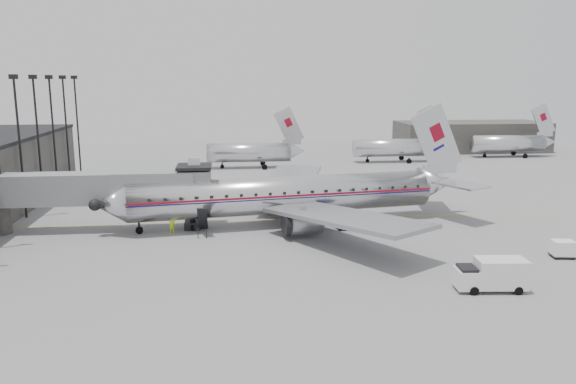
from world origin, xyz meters
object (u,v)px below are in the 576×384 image
object	(u,v)px
airliner	(291,195)
baggage_cart_white	(563,249)
ramp_worker	(172,224)
baggage_cart_navy	(346,221)
service_van	(492,274)

from	to	relation	value
airliner	baggage_cart_white	world-z (taller)	airliner
airliner	ramp_worker	world-z (taller)	airliner
baggage_cart_white	airliner	bearing A→B (deg)	156.10
baggage_cart_navy	baggage_cart_white	size ratio (longest dim) A/B	1.04
airliner	ramp_worker	xyz separation A→B (m)	(-11.94, -2.41, -2.20)
baggage_cart_white	ramp_worker	bearing A→B (deg)	169.99
airliner	baggage_cart_navy	xyz separation A→B (m)	(5.23, -2.64, -2.26)
baggage_cart_white	ramp_worker	world-z (taller)	ramp_worker
service_van	baggage_cart_white	xyz separation A→B (m)	(9.48, 6.50, -0.44)
airliner	service_van	size ratio (longest dim) A/B	7.63
airliner	baggage_cart_navy	distance (m)	6.28
baggage_cart_navy	baggage_cart_white	distance (m)	19.59
airliner	baggage_cart_white	distance (m)	25.51
airliner	baggage_cart_white	bearing A→B (deg)	-40.84
service_van	baggage_cart_white	bearing A→B (deg)	39.98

